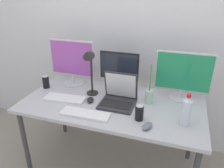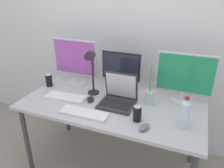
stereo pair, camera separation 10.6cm
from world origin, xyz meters
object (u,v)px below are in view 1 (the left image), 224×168
mouse_by_laptop (90,100)px  soda_can_by_laptop (139,113)px  bamboo_vase (149,95)px  laptop_silver (119,97)px  work_desk (112,108)px  water_bottle (186,111)px  keyboard_main (85,114)px  keyboard_aux (65,99)px  monitor_right (183,75)px  monitor_left (72,61)px  mouse_by_keyboard (147,126)px  desk_lamp (89,64)px  monitor_center (119,70)px  soda_can_near_keyboard (46,82)px

mouse_by_laptop → soda_can_by_laptop: soda_can_by_laptop is taller
bamboo_vase → laptop_silver: bearing=-160.5°
work_desk → water_bottle: water_bottle is taller
keyboard_main → keyboard_aux: (-0.29, 0.18, 0.00)m
monitor_right → bamboo_vase: size_ratio=1.34×
monitor_left → water_bottle: size_ratio=1.86×
mouse_by_keyboard → desk_lamp: (-0.60, 0.34, 0.30)m
laptop_silver → bamboo_vase: size_ratio=0.82×
keyboard_aux → bamboo_vase: (0.74, 0.18, 0.06)m
monitor_center → desk_lamp: size_ratio=0.81×
keyboard_aux → bamboo_vase: size_ratio=1.03×
desk_lamp → bamboo_vase: bearing=4.0°
monitor_center → soda_can_by_laptop: monitor_center is taller
mouse_by_keyboard → soda_can_by_laptop: size_ratio=0.86×
mouse_by_laptop → keyboard_main: bearing=-94.4°
monitor_center → keyboard_main: size_ratio=0.94×
keyboard_aux → soda_can_by_laptop: soda_can_by_laptop is taller
work_desk → monitor_right: monitor_right is taller
monitor_left → bamboo_vase: size_ratio=1.30×
keyboard_aux → keyboard_main: bearing=-36.5°
desk_lamp → monitor_left: bearing=145.3°
monitor_center → mouse_by_laptop: 0.42m
monitor_left → mouse_by_laptop: size_ratio=5.03×
work_desk → keyboard_aux: (-0.43, -0.09, 0.07)m
laptop_silver → soda_can_near_keyboard: 0.79m
monitor_center → monitor_right: (0.59, -0.01, 0.03)m
monitor_left → soda_can_by_laptop: bearing=-29.0°
keyboard_main → bamboo_vase: bearing=37.2°
keyboard_aux → soda_can_by_laptop: bearing=-12.8°
keyboard_main → water_bottle: bearing=7.3°
laptop_silver → bamboo_vase: (0.25, 0.09, 0.01)m
monitor_right → soda_can_by_laptop: monitor_right is taller
work_desk → mouse_by_laptop: (-0.19, -0.05, 0.08)m
water_bottle → monitor_left: bearing=160.7°
work_desk → keyboard_main: keyboard_main is taller
soda_can_by_laptop → work_desk: bearing=146.0°
monitor_right → mouse_by_keyboard: size_ratio=4.52×
monitor_right → desk_lamp: 0.84m
monitor_right → bamboo_vase: 0.35m
laptop_silver → mouse_by_keyboard: laptop_silver is taller
monitor_right → laptop_silver: size_ratio=1.63×
water_bottle → soda_can_near_keyboard: (-1.36, 0.23, -0.05)m
keyboard_aux → mouse_by_keyboard: bearing=-18.2°
mouse_by_laptop → soda_can_by_laptop: bearing=-33.8°
keyboard_main → mouse_by_laptop: mouse_by_laptop is taller
monitor_right → laptop_silver: monitor_right is taller
monitor_center → mouse_by_keyboard: bearing=-55.4°
work_desk → monitor_right: bearing=24.8°
monitor_center → water_bottle: 0.78m
soda_can_near_keyboard → bamboo_vase: (1.04, 0.02, 0.01)m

